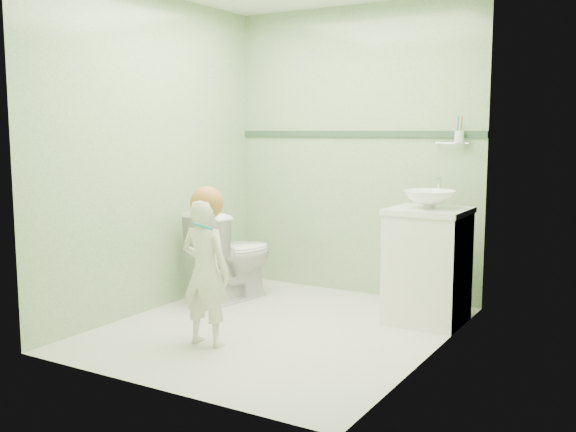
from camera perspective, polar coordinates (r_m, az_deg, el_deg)
The scene contains 12 objects.
ground at distance 4.67m, azimuth -0.95°, elevation -9.75°, with size 2.50×2.50×0.00m, color silver.
room_shell at distance 4.46m, azimuth -0.99°, elevation 5.14°, with size 2.50×2.54×2.40m.
trim_stripe at distance 5.55m, azimuth 5.78°, elevation 7.10°, with size 2.20×0.02×0.05m, color #304D39.
vanity at distance 4.84m, azimuth 12.00°, elevation -4.40°, with size 0.52×0.50×0.80m, color white.
counter at distance 4.77m, azimuth 12.13°, elevation 0.43°, with size 0.54×0.52×0.04m, color white.
basin at distance 4.76m, azimuth 12.16°, elevation 1.43°, with size 0.37×0.37×0.13m, color white.
faucet at distance 4.93m, azimuth 12.87°, elevation 2.54°, with size 0.03×0.13×0.18m.
cup_holder at distance 5.18m, azimuth 14.56°, elevation 6.64°, with size 0.26×0.07×0.21m.
toilet at distance 5.39m, azimuth -4.80°, elevation -3.34°, with size 0.42×0.73×0.75m, color white.
toddler at distance 4.25m, azimuth -7.17°, elevation -4.85°, with size 0.35×0.23×0.96m, color beige.
hair_cap at distance 4.20m, azimuth -7.06°, elevation 1.14°, with size 0.21×0.21×0.21m, color #A26830.
teal_toothbrush at distance 4.05m, azimuth -7.42°, elevation -0.82°, with size 0.11×0.13×0.08m.
Camera 1 is at (2.34, -3.80, 1.38)m, focal length 40.99 mm.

